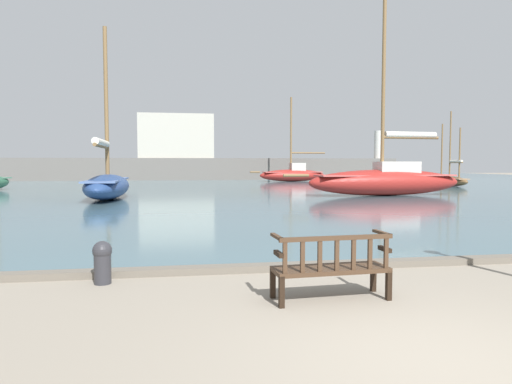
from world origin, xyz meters
name	(u,v)px	position (x,y,z in m)	size (l,w,h in m)	color
ground_plane	(442,361)	(0.00, 0.00, 0.00)	(160.00, 160.00, 0.00)	gray
harbor_water	(207,181)	(0.00, 44.00, 0.04)	(100.00, 80.00, 0.08)	#476670
quay_edge_kerb	(322,266)	(0.00, 3.85, 0.06)	(40.00, 0.30, 0.12)	#675F54
park_bench	(331,266)	(-0.42, 2.04, 0.47)	(1.63, 0.62, 0.92)	black
sailboat_far_port	(386,179)	(8.85, 20.25, 0.99)	(10.58, 2.64, 10.89)	maroon
sailboat_far_starboard	(450,179)	(18.89, 30.05, 0.60)	(1.62, 5.15, 6.01)	brown
sailboat_outer_port	(107,184)	(-6.28, 20.19, 0.83)	(2.24, 7.56, 8.70)	navy
sailboat_mid_starboard	(293,174)	(8.52, 41.19, 0.83)	(7.90, 2.55, 8.45)	maroon
mooring_bollard	(102,260)	(-3.68, 3.41, 0.37)	(0.30, 0.30, 0.67)	#2D2D33
far_breakwater	(201,162)	(-0.54, 47.29, 2.11)	(44.15, 2.40, 7.32)	#66605B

